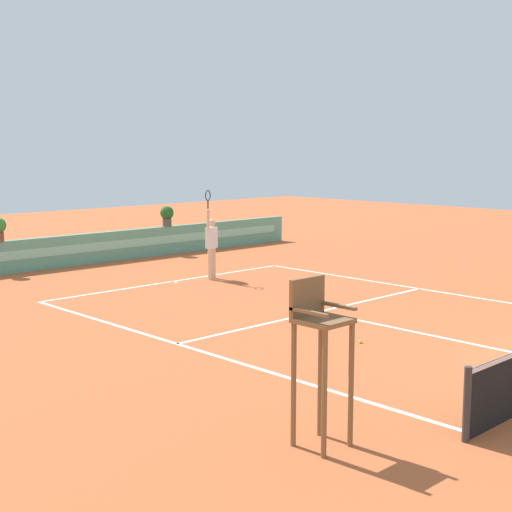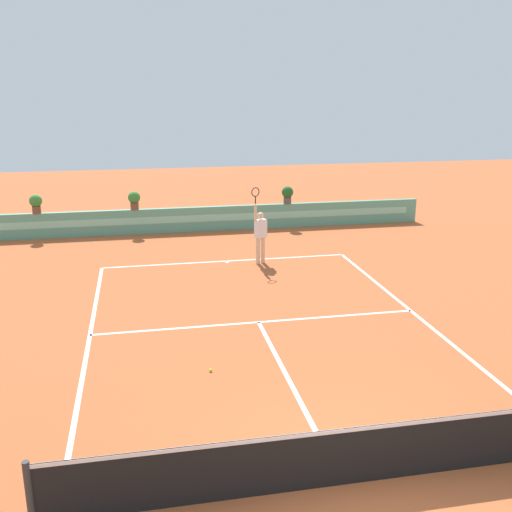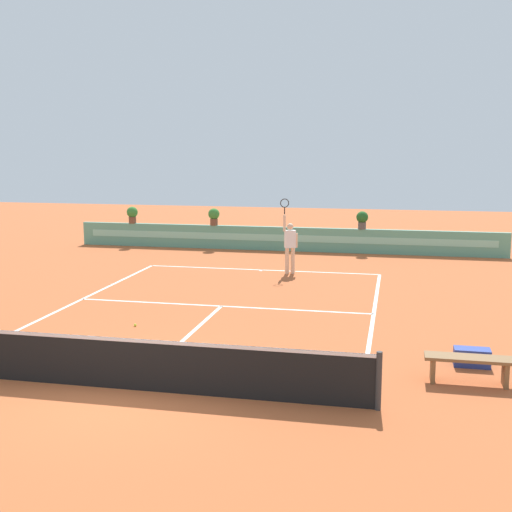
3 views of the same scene
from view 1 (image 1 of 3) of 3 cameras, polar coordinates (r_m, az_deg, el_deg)
name	(u,v)px [view 1 (image 1 of 3)]	position (r m, az deg, el deg)	size (l,w,h in m)	color
ground_plane	(331,315)	(17.01, 5.80, -4.50)	(60.00, 60.00, 0.00)	#B2562D
court_lines	(308,310)	(17.47, 4.00, -4.12)	(8.32, 11.94, 0.01)	white
back_wall_barrier	(88,249)	(24.82, -12.79, 0.54)	(18.00, 0.21, 1.00)	#599E84
umpire_chair	(319,342)	(9.39, 4.85, -6.60)	(0.60, 0.60, 2.14)	brown
tennis_player	(211,243)	(21.38, -3.44, 1.00)	(0.58, 0.34, 2.58)	beige
tennis_ball_near_baseline	(361,342)	(14.63, 8.03, -6.52)	(0.07, 0.07, 0.07)	#CCE033
potted_plant_right	(167,215)	(26.53, -6.85, 3.16)	(0.48, 0.48, 0.72)	#514C47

